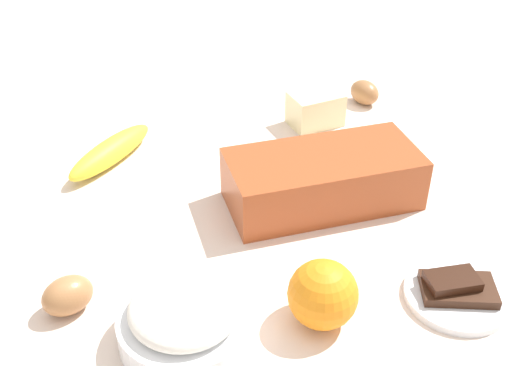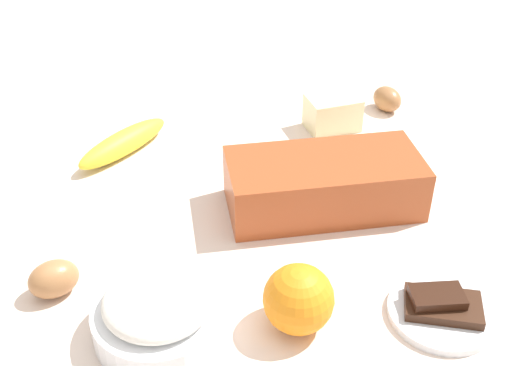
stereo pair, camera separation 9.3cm
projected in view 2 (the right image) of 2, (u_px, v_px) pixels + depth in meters
name	position (u px, v px, depth m)	size (l,w,h in m)	color
ground_plane	(256.00, 210.00, 0.96)	(2.40, 2.40, 0.02)	beige
loaf_pan	(324.00, 183.00, 0.93)	(0.29, 0.15, 0.08)	#9E4723
flour_bowl	(159.00, 312.00, 0.73)	(0.15, 0.15, 0.07)	white
banana	(124.00, 143.00, 1.06)	(0.19, 0.04, 0.04)	yellow
orange_fruit	(299.00, 299.00, 0.73)	(0.08, 0.08, 0.08)	orange
butter_block	(333.00, 113.00, 1.13)	(0.09, 0.06, 0.06)	#F4EDB2
egg_near_butter	(387.00, 99.00, 1.19)	(0.05, 0.05, 0.06)	#9D6940
egg_beside_bowl	(54.00, 279.00, 0.79)	(0.05, 0.05, 0.06)	#A97245
chocolate_plate	(442.00, 309.00, 0.76)	(0.13, 0.13, 0.03)	white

